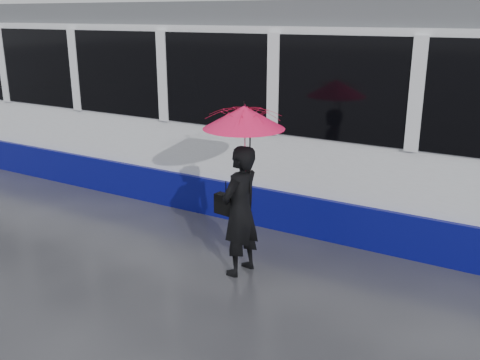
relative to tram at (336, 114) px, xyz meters
The scene contains 6 objects.
ground 3.20m from the tram, 114.44° to the right, with size 90.00×90.00×0.00m, color #29292E.
rails 1.99m from the tram, behind, with size 34.00×1.51×0.02m.
tram is the anchor object (origin of this frame).
woman 2.86m from the tram, 93.25° to the right, with size 0.61×0.40×1.66m, color black.
umbrella 2.74m from the tram, 92.21° to the right, with size 1.10×1.10×1.12m.
handbag 2.85m from the tram, 97.87° to the right, with size 0.31×0.17×0.44m.
Camera 1 is at (4.15, -5.57, 3.16)m, focal length 40.00 mm.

